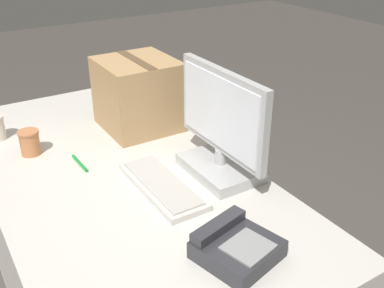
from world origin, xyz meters
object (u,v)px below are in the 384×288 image
at_px(monitor, 221,133).
at_px(desk_phone, 236,247).
at_px(cardboard_box, 138,94).
at_px(spoon, 32,135).
at_px(keyboard, 162,185).
at_px(paper_cup_right, 30,143).
at_px(pen_marker, 80,163).

bearing_deg(monitor, desk_phone, -29.42).
bearing_deg(desk_phone, cardboard_box, 156.79).
relative_size(desk_phone, cardboard_box, 0.75).
xyz_separation_m(desk_phone, spoon, (-1.10, -0.30, -0.03)).
distance_m(spoon, cardboard_box, 0.50).
distance_m(keyboard, paper_cup_right, 0.60).
relative_size(desk_phone, paper_cup_right, 2.41).
xyz_separation_m(spoon, cardboard_box, (0.16, 0.45, 0.15)).
relative_size(monitor, paper_cup_right, 4.68).
xyz_separation_m(monitor, cardboard_box, (-0.54, -0.07, -0.01)).
bearing_deg(desk_phone, keyboard, 167.44).
relative_size(paper_cup_right, pen_marker, 0.71).
relative_size(monitor, cardboard_box, 1.46).
distance_m(cardboard_box, pen_marker, 0.43).
bearing_deg(desk_phone, pen_marker, -178.69).
relative_size(keyboard, spoon, 3.00).
distance_m(monitor, pen_marker, 0.57).
xyz_separation_m(keyboard, cardboard_box, (-0.52, 0.16, 0.14)).
distance_m(paper_cup_right, cardboard_box, 0.50).
xyz_separation_m(monitor, desk_phone, (0.40, -0.23, -0.13)).
bearing_deg(spoon, monitor, 42.37).
xyz_separation_m(keyboard, pen_marker, (-0.32, -0.19, -0.01)).
bearing_deg(monitor, paper_cup_right, -132.93).
distance_m(monitor, paper_cup_right, 0.78).
bearing_deg(paper_cup_right, pen_marker, 36.32).
height_order(keyboard, paper_cup_right, paper_cup_right).
height_order(desk_phone, paper_cup_right, paper_cup_right).
xyz_separation_m(cardboard_box, pen_marker, (0.20, -0.36, -0.15)).
relative_size(monitor, keyboard, 1.15).
distance_m(monitor, spoon, 0.89).
xyz_separation_m(paper_cup_right, pen_marker, (0.19, 0.14, -0.05)).
bearing_deg(monitor, cardboard_box, -172.29).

